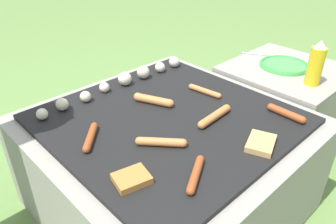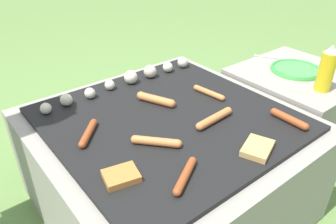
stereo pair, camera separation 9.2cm
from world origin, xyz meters
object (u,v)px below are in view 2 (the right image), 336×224
Objects in this scene: sausage_front_center at (214,118)px; condiment_bottle at (327,70)px; fork_utensil at (272,58)px; plate_colorful at (296,69)px.

condiment_bottle reaches higher than sausage_front_center.
condiment_bottle is 1.10× the size of fork_utensil.
sausage_front_center is 0.93× the size of condiment_bottle.
condiment_bottle is at bearing -111.27° from fork_utensil.
plate_colorful is 0.18m from fork_utensil.
fork_utensil is at bearing 68.73° from condiment_bottle.
fork_utensil is (0.05, 0.17, -0.01)m from plate_colorful.
sausage_front_center reaches higher than fork_utensil.
plate_colorful is at bearing 6.80° from sausage_front_center.
fork_utensil is at bearing 74.42° from plate_colorful.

